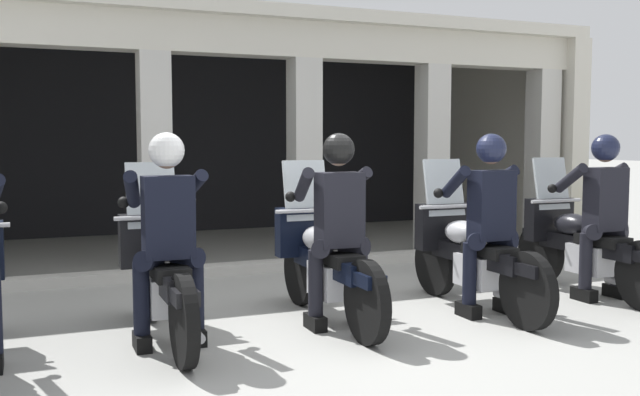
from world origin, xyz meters
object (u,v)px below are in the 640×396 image
police_officer_left (167,221)px  motorcycle_center (324,261)px  motorcycle_right (469,253)px  bollard_kerbside (601,216)px  police_officer_center (338,213)px  motorcycle_far_right (580,244)px  motorcycle_left (162,273)px  police_officer_right (489,208)px  police_officer_far_right (603,202)px

police_officer_left → motorcycle_center: (1.38, 0.32, -0.44)m
police_officer_left → motorcycle_right: police_officer_left is taller
police_officer_left → bollard_kerbside: (6.30, 2.25, -0.44)m
police_officer_center → police_officer_left: bearing=173.9°
police_officer_left → motorcycle_far_right: police_officer_left is taller
motorcycle_left → police_officer_center: police_officer_center is taller
motorcycle_center → bollard_kerbside: (4.92, 1.94, -0.00)m
police_officer_left → motorcycle_right: 2.80m
motorcycle_center → bollard_kerbside: motorcycle_center is taller
motorcycle_far_right → motorcycle_center: bearing=174.4°
police_officer_left → motorcycle_far_right: bearing=-1.8°
motorcycle_center → police_officer_center: 0.52m
police_officer_left → motorcycle_far_right: 4.17m
motorcycle_right → motorcycle_far_right: bearing=-0.6°
motorcycle_far_right → police_officer_left: bearing=178.9°
police_officer_left → police_officer_right: 2.76m
motorcycle_center → police_officer_right: size_ratio=1.29×
motorcycle_left → motorcycle_right: bearing=-7.9°
motorcycle_far_right → police_officer_far_right: police_officer_far_right is taller
motorcycle_right → bollard_kerbside: 4.10m
police_officer_center → motorcycle_left: bearing=162.2°
police_officer_center → police_officer_right: same height
police_officer_center → motorcycle_right: bearing=-1.1°
police_officer_left → motorcycle_left: bearing=83.9°
police_officer_center → motorcycle_far_right: 2.80m
motorcycle_right → police_officer_far_right: 1.46m
motorcycle_left → motorcycle_right: size_ratio=1.00×
police_officer_far_right → motorcycle_right: bearing=167.5°
police_officer_left → police_officer_far_right: size_ratio=1.00×
motorcycle_right → bollard_kerbside: size_ratio=2.03×
motorcycle_left → bollard_kerbside: size_ratio=2.03×
motorcycle_left → motorcycle_far_right: (4.13, 0.01, 0.00)m
motorcycle_right → bollard_kerbside: (3.55, 2.07, -0.00)m
motorcycle_left → police_officer_far_right: size_ratio=1.29×
motorcycle_right → motorcycle_left: bearing=173.1°
motorcycle_right → motorcycle_far_right: same height
police_officer_far_right → police_officer_right: bearing=179.3°
motorcycle_center → motorcycle_right: same height
police_officer_left → motorcycle_right: (2.76, 0.19, -0.44)m
motorcycle_left → bollard_kerbside: 6.60m
police_officer_right → motorcycle_far_right: bearing=10.8°
police_officer_left → motorcycle_center: 1.48m
police_officer_left → police_officer_far_right: 4.13m
police_officer_left → police_officer_far_right: same height
motorcycle_center → police_officer_right: police_officer_right is taller
motorcycle_far_right → motorcycle_left: bearing=175.0°
motorcycle_center → motorcycle_far_right: bearing=-7.9°
police_officer_far_right → police_officer_left: bearing=175.0°
motorcycle_left → police_officer_far_right: (4.13, -0.28, 0.44)m
police_officer_center → bollard_kerbside: police_officer_center is taller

